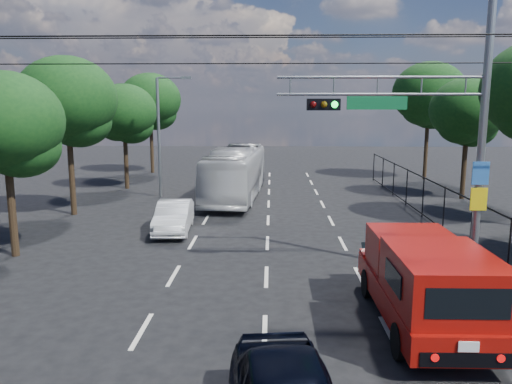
{
  "coord_description": "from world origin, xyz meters",
  "views": [
    {
      "loc": [
        0.14,
        -7.3,
        5.42
      ],
      "look_at": [
        -0.33,
        7.78,
        2.8
      ],
      "focal_mm": 35.0,
      "sensor_mm": 36.0,
      "label": 1
    }
  ],
  "objects_px": {
    "red_pickup": "(425,280)",
    "white_van": "(174,217)",
    "signal_mast": "(443,112)",
    "white_bus": "(236,173)"
  },
  "relations": [
    {
      "from": "red_pickup",
      "to": "white_van",
      "type": "height_order",
      "value": "red_pickup"
    },
    {
      "from": "signal_mast",
      "to": "white_bus",
      "type": "xyz_separation_m",
      "value": [
        -7.24,
        13.85,
        -3.74
      ]
    },
    {
      "from": "signal_mast",
      "to": "white_van",
      "type": "relative_size",
      "value": 2.37
    },
    {
      "from": "red_pickup",
      "to": "white_bus",
      "type": "height_order",
      "value": "white_bus"
    },
    {
      "from": "white_van",
      "to": "red_pickup",
      "type": "bearing_deg",
      "value": -52.69
    },
    {
      "from": "white_bus",
      "to": "white_van",
      "type": "distance_m",
      "value": 8.44
    },
    {
      "from": "red_pickup",
      "to": "white_van",
      "type": "relative_size",
      "value": 1.5
    },
    {
      "from": "signal_mast",
      "to": "white_bus",
      "type": "distance_m",
      "value": 16.07
    },
    {
      "from": "signal_mast",
      "to": "white_bus",
      "type": "bearing_deg",
      "value": 117.59
    },
    {
      "from": "white_bus",
      "to": "signal_mast",
      "type": "bearing_deg",
      "value": -58.65
    }
  ]
}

